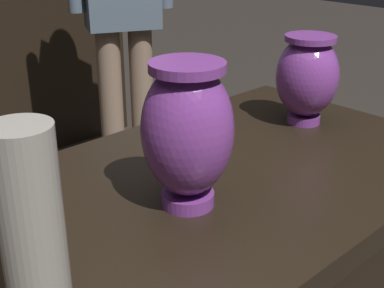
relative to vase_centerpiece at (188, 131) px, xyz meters
name	(u,v)px	position (x,y,z in m)	size (l,w,h in m)	color
vase_centerpiece	(188,131)	(0.00, 0.00, 0.00)	(0.16, 0.16, 0.26)	#7A388E
vase_tall_behind	(307,76)	(0.49, 0.10, -0.02)	(0.15, 0.15, 0.22)	#7A388E
vase_left_accent	(31,226)	(-0.32, -0.07, -0.02)	(0.10, 0.10, 0.26)	gray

